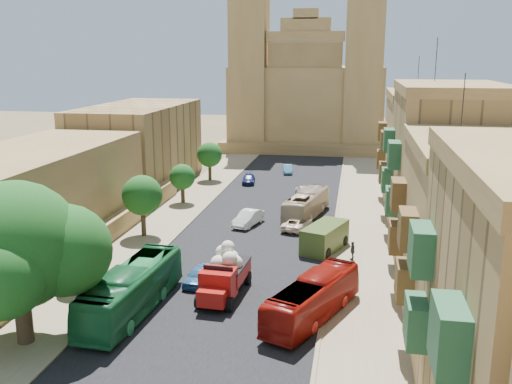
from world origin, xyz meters
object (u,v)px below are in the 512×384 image
(street_tree_d, at_px, (210,155))
(red_truck, at_px, (224,273))
(street_tree_c, at_px, (182,177))
(bus_red_east, at_px, (313,298))
(car_blue_b, at_px, (287,169))
(ficus_tree, at_px, (18,250))
(car_white_b, at_px, (303,190))
(church, at_px, (308,93))
(bus_green_north, at_px, (132,290))
(olive_pickup, at_px, (325,238))
(bus_cream_east, at_px, (306,204))
(street_tree_a, at_px, (80,249))
(pedestrian_a, at_px, (333,298))
(street_tree_b, at_px, (142,196))
(car_white_a, at_px, (248,218))
(pedestrian_c, at_px, (352,251))
(car_blue_a, at_px, (199,275))
(car_dkblue, at_px, (249,179))
(car_cream, at_px, (297,223))

(street_tree_d, xyz_separation_m, red_truck, (10.23, -35.73, -1.75))
(street_tree_c, relative_size, bus_red_east, 0.46)
(bus_red_east, height_order, car_blue_b, bus_red_east)
(ficus_tree, distance_m, car_white_b, 40.00)
(church, height_order, street_tree_c, church)
(bus_green_north, height_order, bus_red_east, bus_green_north)
(ficus_tree, bearing_deg, olive_pickup, 50.12)
(bus_red_east, distance_m, bus_cream_east, 22.83)
(street_tree_a, distance_m, pedestrian_a, 17.73)
(street_tree_d, height_order, bus_red_east, street_tree_d)
(street_tree_b, bearing_deg, pedestrian_a, -36.75)
(car_white_a, distance_m, pedestrian_c, 12.73)
(pedestrian_c, bearing_deg, pedestrian_a, -18.77)
(bus_cream_east, relative_size, pedestrian_a, 4.93)
(car_white_b, bearing_deg, street_tree_a, 50.34)
(car_blue_a, xyz_separation_m, car_dkblue, (-2.59, 32.81, -0.06))
(street_tree_b, xyz_separation_m, car_blue_b, (9.48, 30.24, -3.15))
(bus_red_east, bearing_deg, bus_cream_east, -61.67)
(bus_red_east, bearing_deg, car_dkblue, -51.13)
(bus_red_east, relative_size, car_dkblue, 2.47)
(car_cream, relative_size, car_dkblue, 1.10)
(car_dkblue, bearing_deg, car_white_a, -87.16)
(olive_pickup, height_order, car_blue_a, olive_pickup)
(street_tree_c, bearing_deg, bus_cream_east, -13.90)
(street_tree_c, bearing_deg, bus_green_north, -79.47)
(street_tree_b, bearing_deg, car_white_a, 28.21)
(church, bearing_deg, car_white_a, -91.41)
(red_truck, distance_m, bus_cream_east, 20.61)
(pedestrian_c, bearing_deg, car_white_a, -140.69)
(car_cream, relative_size, car_white_b, 1.22)
(street_tree_d, distance_m, bus_green_north, 39.65)
(street_tree_b, distance_m, pedestrian_a, 22.13)
(street_tree_a, relative_size, street_tree_c, 0.97)
(street_tree_a, distance_m, car_blue_b, 43.35)
(street_tree_a, relative_size, car_dkblue, 1.09)
(bus_green_north, relative_size, pedestrian_c, 7.09)
(street_tree_a, bearing_deg, bus_cream_east, 55.72)
(street_tree_b, relative_size, street_tree_c, 1.28)
(ficus_tree, xyz_separation_m, bus_cream_east, (13.42, 28.53, -4.23))
(ficus_tree, xyz_separation_m, car_cream, (12.97, 24.21, -4.96))
(red_truck, relative_size, pedestrian_c, 4.08)
(ficus_tree, distance_m, pedestrian_c, 25.18)
(street_tree_d, bearing_deg, street_tree_c, -90.00)
(street_tree_a, distance_m, street_tree_b, 12.03)
(church, distance_m, pedestrian_c, 59.14)
(street_tree_d, xyz_separation_m, car_blue_b, (9.48, 6.24, -2.76))
(red_truck, xyz_separation_m, bus_red_east, (6.19, -2.44, -0.26))
(car_dkblue, distance_m, car_white_b, 8.97)
(street_tree_b, distance_m, street_tree_d, 24.00)
(car_blue_b, xyz_separation_m, pedestrian_a, (8.12, -43.38, 0.38))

